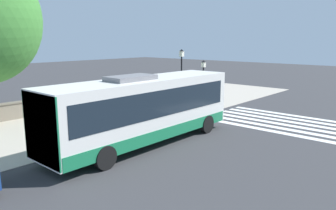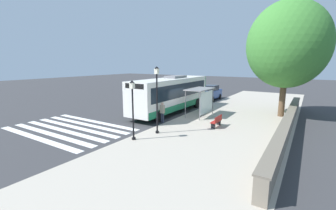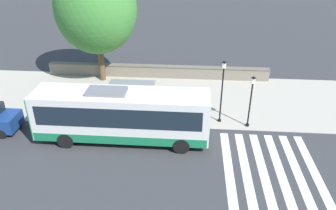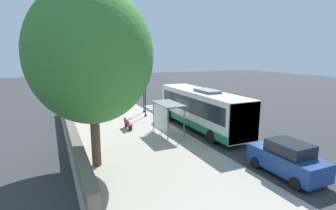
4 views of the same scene
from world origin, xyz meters
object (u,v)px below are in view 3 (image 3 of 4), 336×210
bus (121,115)px  street_lamp_near (251,97)px  bus_shelter (132,89)px  bench (171,95)px  street_lamp_far (222,87)px  shade_tree (96,9)px  pedestrian (185,116)px

bus → street_lamp_near: bearing=105.4°
bus_shelter → bench: 3.92m
bus_shelter → street_lamp_far: (0.45, 6.22, 0.61)m
bench → street_lamp_far: street_lamp_far is taller
bus → bench: 6.40m
bus_shelter → bench: bus_shelter is taller
bus → bench: (-5.65, 2.70, -1.35)m
bus_shelter → street_lamp_near: (0.94, 8.10, 0.16)m
street_lamp_near → bus: bearing=-74.6°
bus → street_lamp_near: size_ratio=2.89×
bus → shade_tree: 10.96m
bus_shelter → pedestrian: bearing=66.7°
bus → bench: bus is taller
bus_shelter → street_lamp_near: street_lamp_near is taller
street_lamp_near → street_lamp_far: 1.99m
bus_shelter → street_lamp_near: size_ratio=0.86×
bus_shelter → shade_tree: size_ratio=0.32×
bench → street_lamp_far: 5.14m
pedestrian → street_lamp_near: bearing=99.3°
street_lamp_near → shade_tree: bearing=-120.6°
street_lamp_far → shade_tree: (-6.56, -10.06, 3.58)m
bus_shelter → bench: (-2.45, 2.61, -1.60)m
street_lamp_near → shade_tree: (-7.05, -11.93, 4.03)m
bench → street_lamp_near: street_lamp_near is taller
pedestrian → street_lamp_far: bearing=116.2°
bench → shade_tree: size_ratio=0.15×
bench → street_lamp_near: bearing=58.3°
bench → street_lamp_near: size_ratio=0.39×
street_lamp_far → shade_tree: shade_tree is taller
bus → pedestrian: (-1.55, 3.90, -0.83)m
bench → bus_shelter: bearing=-46.8°
bus → bench: bearing=154.4°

